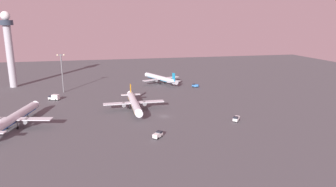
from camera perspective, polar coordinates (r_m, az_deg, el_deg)
name	(u,v)px	position (r m, az deg, el deg)	size (l,w,h in m)	color
ground_plane	(164,116)	(134.12, -0.74, -4.33)	(416.00, 416.00, 0.00)	#4C4C51
control_tower	(9,45)	(212.78, -27.91, 8.17)	(8.00, 8.00, 46.95)	#A8A8B2
airplane_far_stand	(14,118)	(134.01, -27.17, -4.20)	(30.53, 38.96, 10.09)	silver
airplane_mid_apron	(134,103)	(143.44, -6.45, -1.72)	(28.67, 36.91, 9.49)	silver
airplane_near_gate	(161,78)	(202.69, -1.37, 2.86)	(26.54, 33.61, 9.09)	silver
baggage_tractor	(158,135)	(110.06, -1.93, -7.80)	(4.23, 4.39, 2.25)	white
catering_truck	(54,97)	(171.53, -20.75, -0.67)	(6.11, 4.53, 3.05)	white
cargo_loader	(236,119)	(130.61, 12.80, -4.64)	(4.19, 4.41, 2.25)	white
maintenance_van	(195,85)	(192.33, 5.17, 1.53)	(4.55, 3.85, 2.25)	#3372BF
apron_light_east	(62,70)	(186.25, -19.43, 4.15)	(4.80, 0.90, 22.66)	slate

